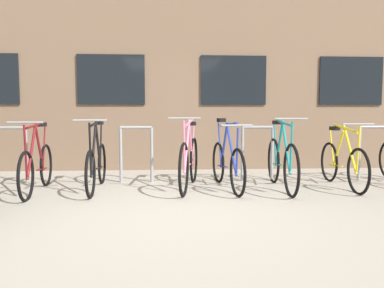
% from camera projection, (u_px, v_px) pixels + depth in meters
% --- Properties ---
extents(ground_plane, '(42.00, 42.00, 0.00)m').
position_uv_depth(ground_plane, '(176.00, 213.00, 4.09)').
color(ground_plane, '#9E998E').
extents(storefront_building, '(28.00, 5.31, 6.29)m').
position_uv_depth(storefront_building, '(172.00, 38.00, 9.65)').
color(storefront_building, '#7A604C').
rests_on(storefront_building, ground).
extents(bike_rack, '(6.55, 0.05, 0.92)m').
position_uv_depth(bike_rack, '(197.00, 149.00, 5.96)').
color(bike_rack, gray).
rests_on(bike_rack, ground).
extents(bicycle_pink, '(0.50, 1.80, 1.09)m').
position_uv_depth(bicycle_pink, '(189.00, 161.00, 5.45)').
color(bicycle_pink, black).
rests_on(bicycle_pink, ground).
extents(bicycle_black, '(0.44, 1.71, 1.06)m').
position_uv_depth(bicycle_black, '(97.00, 164.00, 5.34)').
color(bicycle_black, black).
rests_on(bicycle_black, ground).
extents(bicycle_blue, '(0.44, 1.73, 1.07)m').
position_uv_depth(bicycle_blue, '(227.00, 163.00, 5.44)').
color(bicycle_blue, black).
rests_on(bicycle_blue, ground).
extents(bicycle_teal, '(0.44, 1.80, 1.08)m').
position_uv_depth(bicycle_teal, '(282.00, 162.00, 5.41)').
color(bicycle_teal, black).
rests_on(bicycle_teal, ground).
extents(bicycle_maroon, '(0.44, 1.72, 1.04)m').
position_uv_depth(bicycle_maroon, '(37.00, 166.00, 5.17)').
color(bicycle_maroon, black).
rests_on(bicycle_maroon, ground).
extents(bicycle_yellow, '(0.44, 1.69, 1.00)m').
position_uv_depth(bicycle_yellow, '(342.00, 163.00, 5.56)').
color(bicycle_yellow, black).
rests_on(bicycle_yellow, ground).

